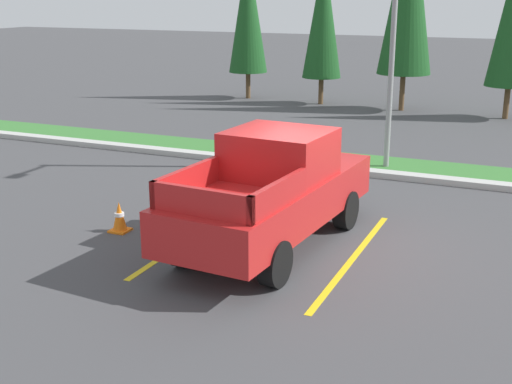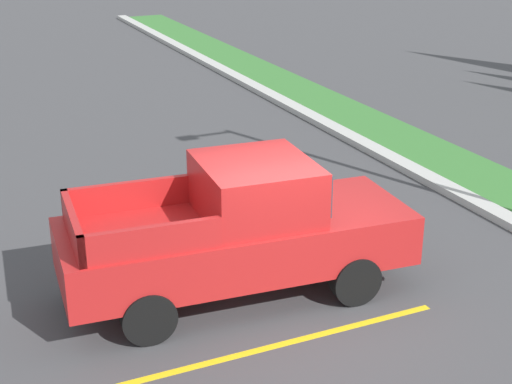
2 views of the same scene
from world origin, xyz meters
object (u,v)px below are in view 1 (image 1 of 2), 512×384
object	(u,v)px
cypress_tree_leftmost	(248,10)
cypress_tree_left_inner	(323,15)
traffic_cone	(119,217)
pickup_truck_main	(273,191)

from	to	relation	value
cypress_tree_leftmost	cypress_tree_left_inner	bearing A→B (deg)	-4.38
cypress_tree_left_inner	traffic_cone	bearing A→B (deg)	-85.36
cypress_tree_leftmost	pickup_truck_main	bearing A→B (deg)	-64.43
pickup_truck_main	traffic_cone	bearing A→B (deg)	-170.47
traffic_cone	cypress_tree_left_inner	bearing A→B (deg)	94.64
cypress_tree_left_inner	traffic_cone	world-z (taller)	cypress_tree_left_inner
cypress_tree_left_inner	cypress_tree_leftmost	bearing A→B (deg)	175.62
cypress_tree_leftmost	cypress_tree_left_inner	size ratio (longest dim) A/B	1.04
pickup_truck_main	traffic_cone	size ratio (longest dim) A/B	8.94
pickup_truck_main	cypress_tree_leftmost	world-z (taller)	cypress_tree_leftmost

